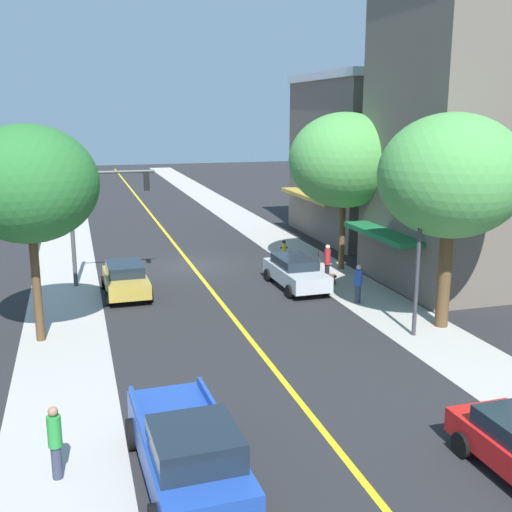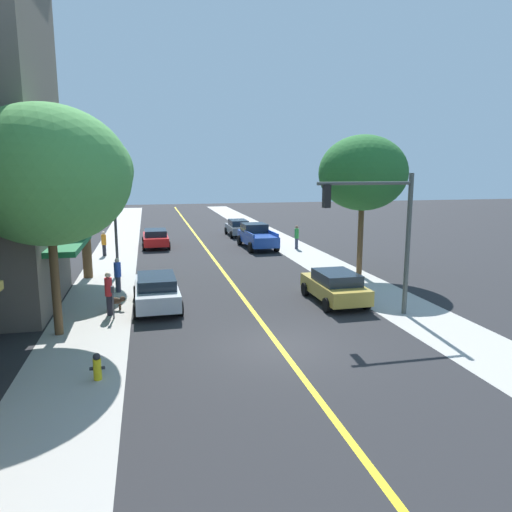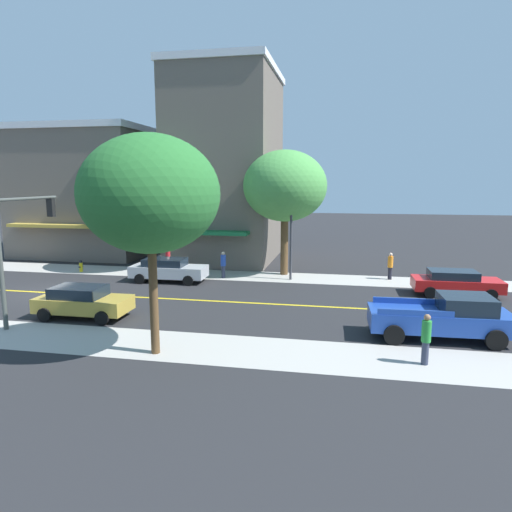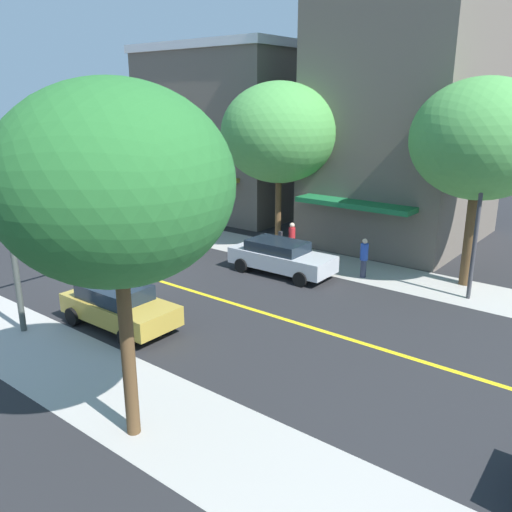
{
  "view_description": "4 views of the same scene",
  "coord_description": "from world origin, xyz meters",
  "px_view_note": "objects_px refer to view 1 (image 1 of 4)",
  "views": [
    {
      "loc": [
        6.04,
        33.54,
        8.4
      ],
      "look_at": [
        -1.26,
        8.53,
        2.36
      ],
      "focal_mm": 43.81,
      "sensor_mm": 36.0,
      "label": 1
    },
    {
      "loc": [
        -4.32,
        -15.44,
        6.13
      ],
      "look_at": [
        0.98,
        8.0,
        1.75
      ],
      "focal_mm": 33.67,
      "sensor_mm": 36.0,
      "label": 2
    },
    {
      "loc": [
        22.81,
        16.73,
        6.34
      ],
      "look_at": [
        -1.92,
        11.94,
        2.19
      ],
      "focal_mm": 32.01,
      "sensor_mm": 36.0,
      "label": 3
    },
    {
      "loc": [
        14.21,
        18.88,
        7.58
      ],
      "look_at": [
        0.98,
        8.4,
        2.5
      ],
      "focal_mm": 36.93,
      "sensor_mm": 36.0,
      "label": 4
    }
  ],
  "objects_px": {
    "pedestrian_blue_shirt": "(358,283)",
    "street_lamp": "(420,224)",
    "parking_meter": "(320,261)",
    "small_dog": "(329,277)",
    "traffic_light_mast": "(98,205)",
    "pedestrian_red_shirt": "(327,261)",
    "pedestrian_green_shirt": "(55,440)",
    "street_tree_right_corner": "(344,160)",
    "street_tree_left_near": "(28,184)",
    "blue_pickup_truck": "(188,450)",
    "gold_sedan_right_curb": "(126,279)",
    "fire_hydrant": "(284,247)",
    "silver_sedan_left_curb": "(296,272)",
    "street_tree_left_far": "(451,176)"
  },
  "relations": [
    {
      "from": "traffic_light_mast",
      "to": "street_tree_left_near",
      "type": "bearing_deg",
      "value": -109.23
    },
    {
      "from": "street_lamp",
      "to": "gold_sedan_right_curb",
      "type": "distance_m",
      "value": 13.8
    },
    {
      "from": "blue_pickup_truck",
      "to": "small_dog",
      "type": "height_order",
      "value": "blue_pickup_truck"
    },
    {
      "from": "small_dog",
      "to": "gold_sedan_right_curb",
      "type": "bearing_deg",
      "value": 9.3
    },
    {
      "from": "street_tree_left_far",
      "to": "small_dog",
      "type": "xyz_separation_m",
      "value": [
        1.94,
        -6.97,
        -5.59
      ]
    },
    {
      "from": "parking_meter",
      "to": "gold_sedan_right_curb",
      "type": "height_order",
      "value": "gold_sedan_right_curb"
    },
    {
      "from": "street_tree_right_corner",
      "to": "street_lamp",
      "type": "xyz_separation_m",
      "value": [
        1.57,
        10.43,
        -1.54
      ]
    },
    {
      "from": "street_tree_right_corner",
      "to": "gold_sedan_right_curb",
      "type": "relative_size",
      "value": 1.94
    },
    {
      "from": "street_tree_left_near",
      "to": "street_lamp",
      "type": "relative_size",
      "value": 1.12
    },
    {
      "from": "traffic_light_mast",
      "to": "street_lamp",
      "type": "xyz_separation_m",
      "value": [
        -11.17,
        10.9,
        0.39
      ]
    },
    {
      "from": "street_tree_left_far",
      "to": "gold_sedan_right_curb",
      "type": "height_order",
      "value": "street_tree_left_far"
    },
    {
      "from": "blue_pickup_truck",
      "to": "pedestrian_green_shirt",
      "type": "distance_m",
      "value": 3.12
    },
    {
      "from": "street_lamp",
      "to": "silver_sedan_left_curb",
      "type": "height_order",
      "value": "street_lamp"
    },
    {
      "from": "parking_meter",
      "to": "small_dog",
      "type": "bearing_deg",
      "value": 89.1
    },
    {
      "from": "fire_hydrant",
      "to": "traffic_light_mast",
      "type": "xyz_separation_m",
      "value": [
        10.95,
        3.97,
        3.56
      ]
    },
    {
      "from": "street_tree_right_corner",
      "to": "silver_sedan_left_curb",
      "type": "height_order",
      "value": "street_tree_right_corner"
    },
    {
      "from": "fire_hydrant",
      "to": "street_lamp",
      "type": "relative_size",
      "value": 0.12
    },
    {
      "from": "pedestrian_blue_shirt",
      "to": "street_lamp",
      "type": "bearing_deg",
      "value": -178.77
    },
    {
      "from": "street_tree_left_near",
      "to": "traffic_light_mast",
      "type": "height_order",
      "value": "street_tree_left_near"
    },
    {
      "from": "small_dog",
      "to": "pedestrian_red_shirt",
      "type": "bearing_deg",
      "value": -90.63
    },
    {
      "from": "traffic_light_mast",
      "to": "gold_sedan_right_curb",
      "type": "bearing_deg",
      "value": -66.4
    },
    {
      "from": "gold_sedan_right_curb",
      "to": "small_dog",
      "type": "xyz_separation_m",
      "value": [
        -9.84,
        1.01,
        -0.37
      ]
    },
    {
      "from": "street_lamp",
      "to": "blue_pickup_truck",
      "type": "distance_m",
      "value": 12.99
    },
    {
      "from": "street_lamp",
      "to": "traffic_light_mast",
      "type": "bearing_deg",
      "value": -44.3
    },
    {
      "from": "parking_meter",
      "to": "small_dog",
      "type": "height_order",
      "value": "parking_meter"
    },
    {
      "from": "parking_meter",
      "to": "traffic_light_mast",
      "type": "xyz_separation_m",
      "value": [
        10.86,
        -1.99,
        3.05
      ]
    },
    {
      "from": "street_tree_right_corner",
      "to": "gold_sedan_right_curb",
      "type": "distance_m",
      "value": 12.94
    },
    {
      "from": "small_dog",
      "to": "fire_hydrant",
      "type": "bearing_deg",
      "value": -75.69
    },
    {
      "from": "gold_sedan_right_curb",
      "to": "small_dog",
      "type": "height_order",
      "value": "gold_sedan_right_curb"
    },
    {
      "from": "street_tree_right_corner",
      "to": "small_dog",
      "type": "distance_m",
      "value": 6.45
    },
    {
      "from": "street_lamp",
      "to": "pedestrian_green_shirt",
      "type": "distance_m",
      "value": 14.81
    },
    {
      "from": "gold_sedan_right_curb",
      "to": "parking_meter",
      "type": "bearing_deg",
      "value": 91.05
    },
    {
      "from": "street_tree_left_near",
      "to": "street_tree_left_far",
      "type": "xyz_separation_m",
      "value": [
        -15.38,
        2.81,
        0.12
      ]
    },
    {
      "from": "street_tree_left_far",
      "to": "small_dog",
      "type": "height_order",
      "value": "street_tree_left_far"
    },
    {
      "from": "street_tree_left_near",
      "to": "blue_pickup_truck",
      "type": "xyz_separation_m",
      "value": [
        -3.66,
        10.85,
        -4.96
      ]
    },
    {
      "from": "street_tree_right_corner",
      "to": "street_lamp",
      "type": "bearing_deg",
      "value": 81.42
    },
    {
      "from": "pedestrian_red_shirt",
      "to": "fire_hydrant",
      "type": "bearing_deg",
      "value": 1.19
    },
    {
      "from": "parking_meter",
      "to": "gold_sedan_right_curb",
      "type": "bearing_deg",
      "value": 1.76
    },
    {
      "from": "pedestrian_red_shirt",
      "to": "pedestrian_blue_shirt",
      "type": "distance_m",
      "value": 3.92
    },
    {
      "from": "pedestrian_green_shirt",
      "to": "pedestrian_red_shirt",
      "type": "bearing_deg",
      "value": 88.64
    },
    {
      "from": "fire_hydrant",
      "to": "small_dog",
      "type": "distance_m",
      "value": 7.27
    },
    {
      "from": "small_dog",
      "to": "traffic_light_mast",
      "type": "bearing_deg",
      "value": -1.76
    },
    {
      "from": "pedestrian_blue_shirt",
      "to": "pedestrian_green_shirt",
      "type": "height_order",
      "value": "pedestrian_green_shirt"
    },
    {
      "from": "parking_meter",
      "to": "pedestrian_green_shirt",
      "type": "relative_size",
      "value": 0.76
    },
    {
      "from": "street_tree_left_near",
      "to": "pedestrian_green_shirt",
      "type": "distance_m",
      "value": 10.88
    },
    {
      "from": "traffic_light_mast",
      "to": "blue_pickup_truck",
      "type": "xyz_separation_m",
      "value": [
        -1.06,
        18.3,
        -3.05
      ]
    },
    {
      "from": "pedestrian_green_shirt",
      "to": "street_lamp",
      "type": "bearing_deg",
      "value": 65.68
    },
    {
      "from": "fire_hydrant",
      "to": "silver_sedan_left_curb",
      "type": "xyz_separation_m",
      "value": [
        1.88,
        7.28,
        0.38
      ]
    },
    {
      "from": "pedestrian_blue_shirt",
      "to": "street_tree_left_near",
      "type": "bearing_deg",
      "value": 92.1
    },
    {
      "from": "street_tree_left_far",
      "to": "fire_hydrant",
      "type": "distance_m",
      "value": 15.41
    }
  ]
}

